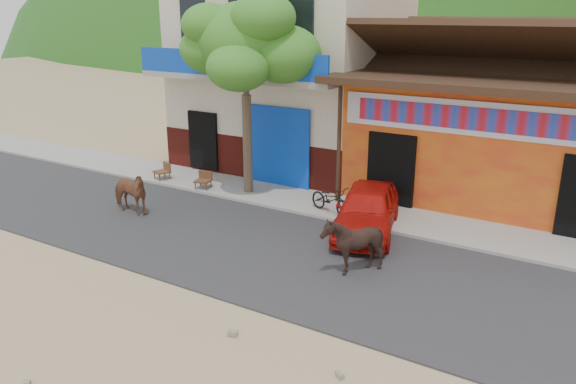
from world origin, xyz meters
name	(u,v)px	position (x,y,z in m)	size (l,w,h in m)	color
ground	(271,317)	(0.00, 0.00, 0.00)	(120.00, 120.00, 0.00)	#9E825B
road	(331,267)	(0.00, 2.50, 0.02)	(60.00, 5.00, 0.04)	#28282B
sidewalk	(389,218)	(0.00, 6.00, 0.06)	(60.00, 2.00, 0.12)	gray
dance_club	(503,137)	(2.00, 10.00, 1.80)	(8.00, 6.00, 3.60)	orange
cafe_building	(293,68)	(-5.50, 10.00, 3.50)	(7.00, 6.00, 7.00)	beige
tree	(246,95)	(-4.60, 5.80, 3.12)	(3.00, 3.00, 6.00)	#2D721E
cow_tan	(128,192)	(-6.43, 2.60, 0.66)	(0.66, 1.46, 1.23)	brown
cow_dark	(352,245)	(0.53, 2.44, 0.70)	(1.06, 1.20, 1.32)	black
red_car	(367,209)	(-0.17, 4.79, 0.66)	(1.45, 3.62, 1.23)	#B8130D
scooter	(331,199)	(-1.50, 5.38, 0.52)	(0.53, 1.51, 0.79)	black
cafe_chair_left	(161,164)	(-7.84, 5.39, 0.62)	(0.47, 0.47, 1.00)	#502B1A
cafe_chair_right	(203,173)	(-6.00, 5.30, 0.61)	(0.46, 0.46, 0.99)	#4F261A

